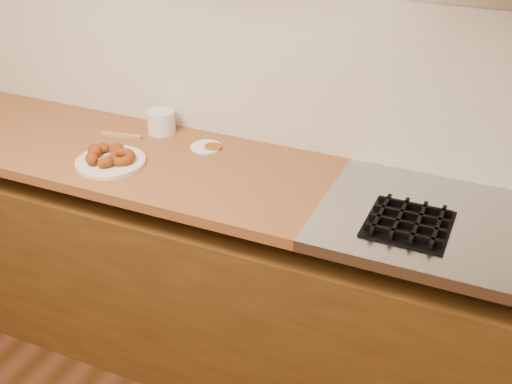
% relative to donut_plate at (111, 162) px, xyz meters
% --- Properties ---
extents(wall_back, '(4.00, 0.02, 2.70)m').
position_rel_donut_plate_xyz_m(wall_back, '(0.30, 0.42, 0.44)').
color(wall_back, tan).
rests_on(wall_back, ground).
extents(base_cabinet, '(3.60, 0.60, 0.77)m').
position_rel_donut_plate_xyz_m(base_cabinet, '(0.30, 0.11, -0.52)').
color(base_cabinet, '#593A16').
rests_on(base_cabinet, floor).
extents(butcher_block, '(2.30, 0.62, 0.04)m').
position_rel_donut_plate_xyz_m(butcher_block, '(-0.35, 0.11, -0.03)').
color(butcher_block, '#8E613A').
rests_on(butcher_block, base_cabinet).
extents(backsplash, '(3.60, 0.02, 0.60)m').
position_rel_donut_plate_xyz_m(backsplash, '(0.30, 0.41, 0.29)').
color(backsplash, beige).
rests_on(backsplash, wall_back).
extents(donut_plate, '(0.26, 0.26, 0.01)m').
position_rel_donut_plate_xyz_m(donut_plate, '(0.00, 0.00, 0.00)').
color(donut_plate, beige).
rests_on(donut_plate, butcher_block).
extents(ring_donut, '(0.13, 0.13, 0.05)m').
position_rel_donut_plate_xyz_m(ring_donut, '(0.04, 0.01, 0.02)').
color(ring_donut, maroon).
rests_on(ring_donut, donut_plate).
extents(fried_dough_chunks, '(0.16, 0.18, 0.05)m').
position_rel_donut_plate_xyz_m(fried_dough_chunks, '(-0.03, -0.00, 0.03)').
color(fried_dough_chunks, maroon).
rests_on(fried_dough_chunks, donut_plate).
extents(plastic_tub, '(0.12, 0.12, 0.09)m').
position_rel_donut_plate_xyz_m(plastic_tub, '(0.03, 0.32, 0.04)').
color(plastic_tub, silver).
rests_on(plastic_tub, butcher_block).
extents(tub_lid, '(0.16, 0.16, 0.01)m').
position_rel_donut_plate_xyz_m(tub_lid, '(0.26, 0.26, -0.00)').
color(tub_lid, white).
rests_on(tub_lid, butcher_block).
extents(brass_jar_lid, '(0.08, 0.08, 0.01)m').
position_rel_donut_plate_xyz_m(brass_jar_lid, '(0.29, 0.27, -0.00)').
color(brass_jar_lid, '#B46D23').
rests_on(brass_jar_lid, butcher_block).
extents(wooden_utensil, '(0.17, 0.05, 0.01)m').
position_rel_donut_plate_xyz_m(wooden_utensil, '(-0.10, 0.21, -0.00)').
color(wooden_utensil, '#A57E50').
rests_on(wooden_utensil, butcher_block).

